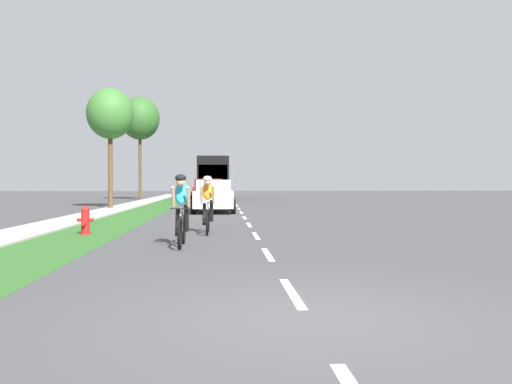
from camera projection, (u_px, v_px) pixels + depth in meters
The scene contains 13 objects.
ground_plane at pixel (240, 211), 25.28m from camera, with size 120.00×120.00×0.00m, color #424244.
grass_verge at pixel (146, 211), 24.98m from camera, with size 2.06×70.00×0.01m, color #2D6026.
sidewalk_concrete at pixel (107, 211), 24.86m from camera, with size 1.61×70.00×0.10m, color #B2ADA3.
lane_markings_center at pixel (238, 207), 29.27m from camera, with size 0.12×54.30×0.01m.
fire_hydrant_red at pixel (85, 221), 13.95m from camera, with size 0.44×0.38×0.76m.
cyclist_lead at pixel (182, 210), 11.27m from camera, with size 0.42×1.72×1.58m.
cyclist_trailing at pixel (208, 204), 14.14m from camera, with size 0.42×1.72×1.58m.
sedan_white at pixel (214, 196), 24.34m from camera, with size 1.98×4.30×1.52m.
pickup_maroon at pixel (209, 191), 35.40m from camera, with size 2.22×5.10×1.64m.
bus_black at pixel (214, 176), 45.75m from camera, with size 2.78×11.60×3.48m.
suv_silver at pixel (215, 186), 63.96m from camera, with size 2.15×4.70×1.79m.
street_tree_near at pixel (110, 114), 27.54m from camera, with size 2.46×2.46×6.43m.
street_tree_far at pixel (140, 119), 40.72m from camera, with size 3.07×3.07×8.15m.
Camera 1 is at (-0.88, -5.26, 1.41)m, focal length 36.29 mm.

